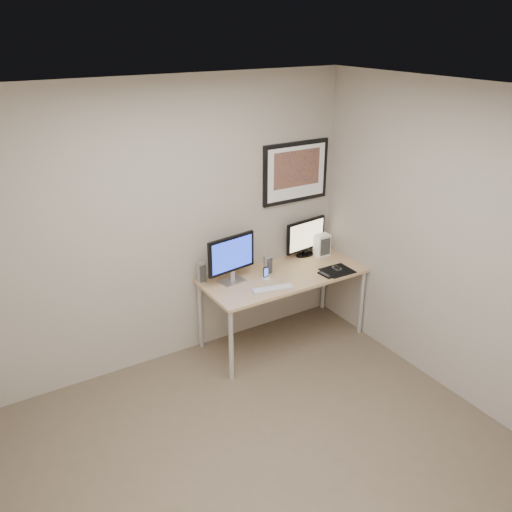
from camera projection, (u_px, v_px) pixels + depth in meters
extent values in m
plane|color=brown|center=(272.00, 461.00, 4.00)|extent=(3.60, 3.60, 0.00)
plane|color=white|center=(278.00, 98.00, 2.96)|extent=(3.60, 3.60, 0.00)
plane|color=gray|center=(170.00, 227.00, 4.81)|extent=(3.60, 0.00, 3.60)
plane|color=gray|center=(462.00, 250.00, 4.34)|extent=(0.00, 3.40, 3.40)
cube|color=tan|center=(283.00, 276.00, 5.25)|extent=(1.60, 0.70, 0.03)
cylinder|color=silver|center=(231.00, 345.00, 4.79)|extent=(0.04, 0.04, 0.70)
cylinder|color=silver|center=(200.00, 315.00, 5.28)|extent=(0.04, 0.04, 0.70)
cylinder|color=silver|center=(361.00, 302.00, 5.52)|extent=(0.04, 0.04, 0.70)
cylinder|color=silver|center=(324.00, 280.00, 6.00)|extent=(0.04, 0.04, 0.70)
cube|color=black|center=(296.00, 172.00, 5.32)|extent=(0.75, 0.03, 0.60)
cube|color=silver|center=(297.00, 173.00, 5.30)|extent=(0.67, 0.00, 0.52)
cube|color=orange|center=(297.00, 169.00, 5.29)|extent=(0.54, 0.00, 0.36)
cube|color=silver|center=(232.00, 281.00, 5.08)|extent=(0.26, 0.20, 0.02)
cube|color=silver|center=(232.00, 276.00, 5.06)|extent=(0.05, 0.04, 0.10)
cube|color=black|center=(231.00, 254.00, 4.97)|extent=(0.51, 0.11, 0.34)
cube|color=#1125A4|center=(232.00, 255.00, 4.96)|extent=(0.45, 0.07, 0.29)
cube|color=black|center=(305.00, 255.00, 5.67)|extent=(0.22, 0.14, 0.02)
cube|color=black|center=(305.00, 252.00, 5.65)|extent=(0.05, 0.04, 0.05)
cube|color=black|center=(306.00, 235.00, 5.58)|extent=(0.50, 0.09, 0.33)
cube|color=#CFC189|center=(307.00, 235.00, 5.57)|extent=(0.45, 0.06, 0.28)
cylinder|color=silver|center=(201.00, 272.00, 5.05)|extent=(0.08, 0.08, 0.20)
cylinder|color=silver|center=(267.00, 265.00, 5.23)|extent=(0.09, 0.09, 0.19)
cube|color=black|center=(266.00, 273.00, 5.14)|extent=(0.06, 0.06, 0.12)
cube|color=#B9B9BE|center=(273.00, 288.00, 4.95)|extent=(0.40, 0.19, 0.01)
cube|color=black|center=(337.00, 271.00, 5.32)|extent=(0.29, 0.26, 0.00)
ellipsoid|color=black|center=(337.00, 268.00, 5.34)|extent=(0.06, 0.10, 0.03)
cube|color=black|center=(325.00, 275.00, 5.21)|extent=(0.05, 0.17, 0.02)
cube|color=white|center=(322.00, 245.00, 5.63)|extent=(0.15, 0.11, 0.23)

